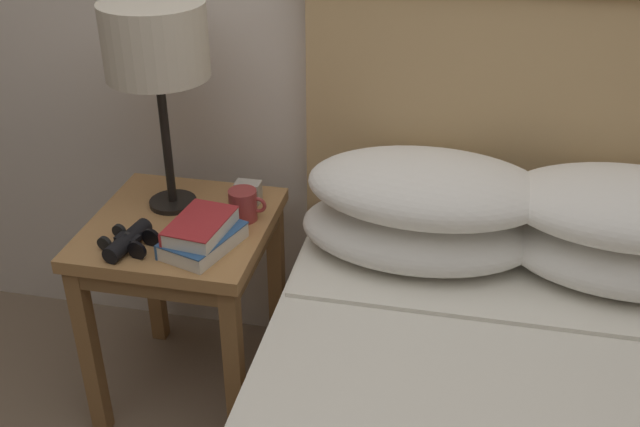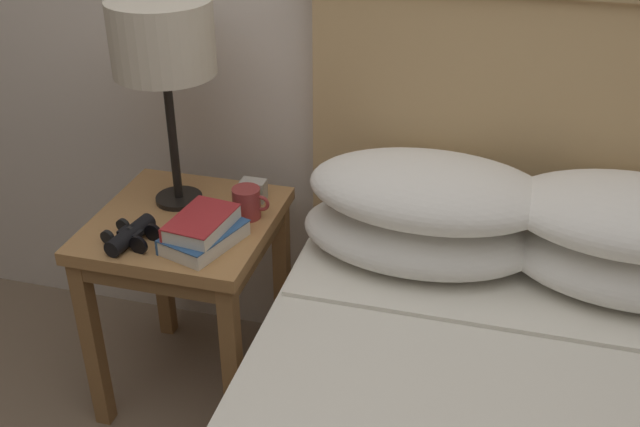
{
  "view_description": "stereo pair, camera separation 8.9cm",
  "coord_description": "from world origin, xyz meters",
  "px_view_note": "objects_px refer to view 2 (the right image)",
  "views": [
    {
      "loc": [
        0.18,
        -0.93,
        1.6
      ],
      "look_at": [
        -0.15,
        0.63,
        0.69
      ],
      "focal_mm": 42.0,
      "sensor_mm": 36.0,
      "label": 1
    },
    {
      "loc": [
        0.27,
        -0.91,
        1.6
      ],
      "look_at": [
        -0.15,
        0.63,
        0.69
      ],
      "focal_mm": 42.0,
      "sensor_mm": 36.0,
      "label": 2
    }
  ],
  "objects_px": {
    "book_on_nightstand": "(204,237)",
    "alarm_clock": "(253,190)",
    "coffee_mug": "(247,203)",
    "table_lamp": "(162,42)",
    "binoculars_pair": "(131,235)",
    "book_stacked_on_top": "(201,223)",
    "nightstand": "(187,246)"
  },
  "relations": [
    {
      "from": "book_on_nightstand",
      "to": "alarm_clock",
      "type": "relative_size",
      "value": 3.45
    },
    {
      "from": "coffee_mug",
      "to": "alarm_clock",
      "type": "xyz_separation_m",
      "value": [
        -0.02,
        0.09,
        -0.01
      ]
    },
    {
      "from": "table_lamp",
      "to": "alarm_clock",
      "type": "distance_m",
      "value": 0.47
    },
    {
      "from": "binoculars_pair",
      "to": "alarm_clock",
      "type": "relative_size",
      "value": 2.34
    },
    {
      "from": "coffee_mug",
      "to": "table_lamp",
      "type": "bearing_deg",
      "value": 170.86
    },
    {
      "from": "binoculars_pair",
      "to": "coffee_mug",
      "type": "xyz_separation_m",
      "value": [
        0.24,
        0.2,
        0.02
      ]
    },
    {
      "from": "book_on_nightstand",
      "to": "binoculars_pair",
      "type": "bearing_deg",
      "value": -167.33
    },
    {
      "from": "binoculars_pair",
      "to": "alarm_clock",
      "type": "bearing_deg",
      "value": 52.84
    },
    {
      "from": "coffee_mug",
      "to": "book_stacked_on_top",
      "type": "bearing_deg",
      "value": -112.22
    },
    {
      "from": "alarm_clock",
      "to": "nightstand",
      "type": "bearing_deg",
      "value": -135.7
    },
    {
      "from": "table_lamp",
      "to": "alarm_clock",
      "type": "xyz_separation_m",
      "value": [
        0.2,
        0.06,
        -0.42
      ]
    },
    {
      "from": "nightstand",
      "to": "table_lamp",
      "type": "height_order",
      "value": "table_lamp"
    },
    {
      "from": "coffee_mug",
      "to": "alarm_clock",
      "type": "distance_m",
      "value": 0.1
    },
    {
      "from": "table_lamp",
      "to": "book_on_nightstand",
      "type": "xyz_separation_m",
      "value": [
        0.16,
        -0.2,
        -0.43
      ]
    },
    {
      "from": "book_stacked_on_top",
      "to": "binoculars_pair",
      "type": "distance_m",
      "value": 0.19
    },
    {
      "from": "book_on_nightstand",
      "to": "book_stacked_on_top",
      "type": "xyz_separation_m",
      "value": [
        -0.01,
        0.0,
        0.04
      ]
    },
    {
      "from": "table_lamp",
      "to": "coffee_mug",
      "type": "xyz_separation_m",
      "value": [
        0.22,
        -0.03,
        -0.41
      ]
    },
    {
      "from": "table_lamp",
      "to": "book_stacked_on_top",
      "type": "distance_m",
      "value": 0.46
    },
    {
      "from": "nightstand",
      "to": "table_lamp",
      "type": "distance_m",
      "value": 0.55
    },
    {
      "from": "binoculars_pair",
      "to": "coffee_mug",
      "type": "distance_m",
      "value": 0.31
    },
    {
      "from": "book_on_nightstand",
      "to": "coffee_mug",
      "type": "bearing_deg",
      "value": 69.78
    },
    {
      "from": "nightstand",
      "to": "table_lamp",
      "type": "xyz_separation_m",
      "value": [
        -0.05,
        0.09,
        0.55
      ]
    },
    {
      "from": "book_on_nightstand",
      "to": "coffee_mug",
      "type": "relative_size",
      "value": 2.34
    },
    {
      "from": "book_stacked_on_top",
      "to": "coffee_mug",
      "type": "bearing_deg",
      "value": 67.78
    },
    {
      "from": "nightstand",
      "to": "binoculars_pair",
      "type": "relative_size",
      "value": 3.58
    },
    {
      "from": "coffee_mug",
      "to": "nightstand",
      "type": "bearing_deg",
      "value": -162.61
    },
    {
      "from": "nightstand",
      "to": "alarm_clock",
      "type": "distance_m",
      "value": 0.24
    },
    {
      "from": "table_lamp",
      "to": "alarm_clock",
      "type": "bearing_deg",
      "value": 16.38
    },
    {
      "from": "nightstand",
      "to": "coffee_mug",
      "type": "distance_m",
      "value": 0.22
    },
    {
      "from": "nightstand",
      "to": "book_on_nightstand",
      "type": "height_order",
      "value": "book_on_nightstand"
    },
    {
      "from": "book_on_nightstand",
      "to": "book_stacked_on_top",
      "type": "bearing_deg",
      "value": 151.81
    },
    {
      "from": "book_stacked_on_top",
      "to": "alarm_clock",
      "type": "relative_size",
      "value": 2.92
    }
  ]
}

